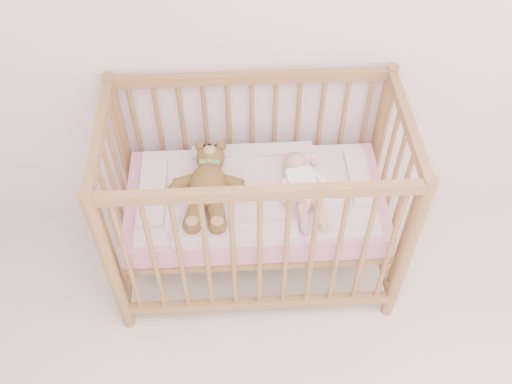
{
  "coord_description": "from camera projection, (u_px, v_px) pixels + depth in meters",
  "views": [
    {
      "loc": [
        -0.41,
        -0.15,
        2.59
      ],
      "look_at": [
        -0.32,
        1.55,
        0.62
      ],
      "focal_mm": 40.0,
      "sensor_mm": 36.0,
      "label": 1
    }
  ],
  "objects": [
    {
      "name": "crib",
      "position": [
        255.0,
        200.0,
        2.73
      ],
      "size": [
        1.36,
        0.76,
        1.0
      ],
      "primitive_type": null,
      "color": "#986C40",
      "rests_on": "floor"
    },
    {
      "name": "teddy_bear",
      "position": [
        208.0,
        185.0,
        2.6
      ],
      "size": [
        0.41,
        0.56,
        0.15
      ],
      "primitive_type": null,
      "rotation": [
        0.0,
        0.0,
        -0.06
      ],
      "color": "brown",
      "rests_on": "blanket"
    },
    {
      "name": "mattress",
      "position": [
        255.0,
        202.0,
        2.74
      ],
      "size": [
        1.22,
        0.62,
        0.13
      ],
      "primitive_type": "cube",
      "color": "pink",
      "rests_on": "crib"
    },
    {
      "name": "baby",
      "position": [
        302.0,
        183.0,
        2.62
      ],
      "size": [
        0.3,
        0.51,
        0.12
      ],
      "primitive_type": null,
      "rotation": [
        0.0,
        0.0,
        0.14
      ],
      "color": "white",
      "rests_on": "blanket"
    },
    {
      "name": "blanket",
      "position": [
        255.0,
        192.0,
        2.69
      ],
      "size": [
        1.1,
        0.58,
        0.06
      ],
      "primitive_type": null,
      "color": "pink",
      "rests_on": "mattress"
    }
  ]
}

